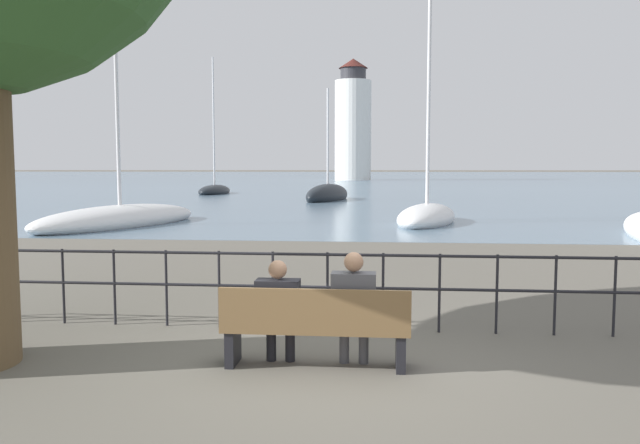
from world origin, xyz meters
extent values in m
plane|color=#605B51|center=(0.00, 0.00, 0.00)|extent=(1000.00, 1000.00, 0.00)
cube|color=slate|center=(0.00, 161.52, 0.00)|extent=(600.00, 300.00, 0.01)
cube|color=brown|center=(0.00, 0.00, 0.42)|extent=(2.05, 0.45, 0.05)
cube|color=brown|center=(0.00, -0.21, 0.68)|extent=(2.05, 0.04, 0.45)
cube|color=black|center=(-0.92, 0.00, 0.20)|extent=(0.10, 0.41, 0.40)
cube|color=black|center=(0.92, 0.00, 0.20)|extent=(0.10, 0.41, 0.40)
cylinder|color=black|center=(-0.52, 0.16, 0.23)|extent=(0.11, 0.11, 0.45)
cylinder|color=black|center=(-0.31, 0.16, 0.23)|extent=(0.11, 0.11, 0.45)
cube|color=black|center=(-0.41, 0.07, 0.50)|extent=(0.41, 0.26, 0.14)
cube|color=black|center=(-0.41, -0.02, 0.70)|extent=(0.48, 0.24, 0.51)
sphere|color=#A87A5B|center=(-0.41, -0.02, 1.07)|extent=(0.20, 0.20, 0.20)
cylinder|color=#4C4C51|center=(0.31, 0.16, 0.23)|extent=(0.11, 0.11, 0.45)
cylinder|color=#4C4C51|center=(0.52, 0.16, 0.23)|extent=(0.11, 0.11, 0.45)
cube|color=#4C4C51|center=(0.41, 0.07, 0.50)|extent=(0.41, 0.26, 0.14)
cube|color=#4C4C51|center=(0.41, -0.02, 0.75)|extent=(0.48, 0.24, 0.60)
sphere|color=#A87A5B|center=(0.41, -0.02, 1.17)|extent=(0.21, 0.21, 0.21)
cylinder|color=black|center=(-4.44, 1.56, 0.53)|extent=(0.04, 0.04, 1.05)
cylinder|color=black|center=(-3.70, 1.56, 0.53)|extent=(0.04, 0.04, 1.05)
cylinder|color=black|center=(-2.96, 1.56, 0.53)|extent=(0.04, 0.04, 1.05)
cylinder|color=black|center=(-2.22, 1.56, 0.53)|extent=(0.04, 0.04, 1.05)
cylinder|color=black|center=(-1.48, 1.56, 0.53)|extent=(0.04, 0.04, 1.05)
cylinder|color=black|center=(-0.74, 1.56, 0.53)|extent=(0.04, 0.04, 1.05)
cylinder|color=black|center=(0.00, 1.56, 0.53)|extent=(0.04, 0.04, 1.05)
cylinder|color=black|center=(0.74, 1.56, 0.53)|extent=(0.04, 0.04, 1.05)
cylinder|color=black|center=(1.48, 1.56, 0.53)|extent=(0.04, 0.04, 1.05)
cylinder|color=black|center=(2.22, 1.56, 0.53)|extent=(0.04, 0.04, 1.05)
cylinder|color=black|center=(2.96, 1.56, 0.53)|extent=(0.04, 0.04, 1.05)
cylinder|color=black|center=(3.70, 1.56, 0.53)|extent=(0.04, 0.04, 1.05)
cylinder|color=black|center=(0.00, 1.56, 1.02)|extent=(11.85, 0.04, 0.04)
cylinder|color=black|center=(0.00, 1.56, 0.58)|extent=(11.85, 0.04, 0.04)
ellipsoid|color=black|center=(-2.73, 34.68, 0.31)|extent=(3.36, 7.34, 1.57)
cylinder|color=silver|center=(-2.73, 34.68, 4.08)|extent=(0.14, 0.14, 6.58)
ellipsoid|color=white|center=(-9.03, 15.92, 0.22)|extent=(5.00, 8.85, 1.10)
cylinder|color=silver|center=(-9.03, 15.92, 5.69)|extent=(0.14, 0.14, 10.27)
ellipsoid|color=black|center=(-12.88, 43.87, 0.22)|extent=(2.27, 5.91, 1.08)
cylinder|color=silver|center=(-12.88, 43.87, 5.83)|extent=(0.14, 0.14, 10.58)
ellipsoid|color=white|center=(2.55, 17.90, 0.22)|extent=(3.42, 6.03, 1.10)
cylinder|color=silver|center=(2.55, 17.90, 4.64)|extent=(0.14, 0.14, 8.19)
cylinder|color=white|center=(-3.90, 101.94, 8.51)|extent=(6.24, 6.24, 17.03)
cylinder|color=#2D2D33|center=(-3.90, 101.94, 18.07)|extent=(4.37, 4.37, 2.08)
cone|color=#4C1E19|center=(-3.90, 101.94, 19.94)|extent=(5.00, 5.00, 1.66)
camera|label=1|loc=(0.68, -6.65, 2.18)|focal=35.00mm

